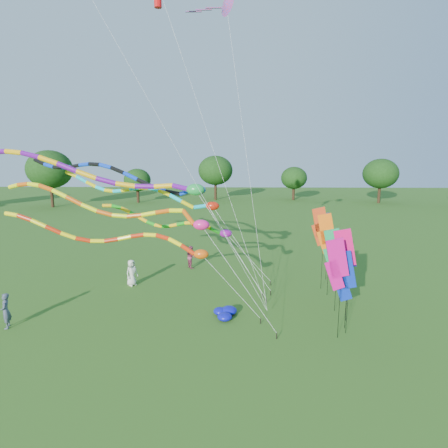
{
  "coord_description": "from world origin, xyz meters",
  "views": [
    {
      "loc": [
        0.7,
        -14.8,
        8.58
      ],
      "look_at": [
        0.17,
        5.0,
        4.8
      ],
      "focal_mm": 30.0,
      "sensor_mm": 36.0,
      "label": 1
    }
  ],
  "objects_px": {
    "tube_kite_orange": "(125,209)",
    "blue_nylon_heap": "(232,312)",
    "person_c": "(191,257)",
    "person_b": "(6,311)",
    "person_a": "(132,273)",
    "tube_kite_red": "(128,240)"
  },
  "relations": [
    {
      "from": "tube_kite_orange",
      "to": "blue_nylon_heap",
      "type": "height_order",
      "value": "tube_kite_orange"
    },
    {
      "from": "blue_nylon_heap",
      "to": "person_a",
      "type": "height_order",
      "value": "person_a"
    },
    {
      "from": "person_a",
      "to": "person_c",
      "type": "bearing_deg",
      "value": -3.51
    },
    {
      "from": "blue_nylon_heap",
      "to": "person_c",
      "type": "distance_m",
      "value": 9.02
    },
    {
      "from": "tube_kite_orange",
      "to": "person_a",
      "type": "xyz_separation_m",
      "value": [
        -1.36,
        5.38,
        -5.03
      ]
    },
    {
      "from": "person_a",
      "to": "person_c",
      "type": "distance_m",
      "value": 5.24
    },
    {
      "from": "tube_kite_red",
      "to": "person_b",
      "type": "height_order",
      "value": "tube_kite_red"
    },
    {
      "from": "tube_kite_red",
      "to": "blue_nylon_heap",
      "type": "bearing_deg",
      "value": 8.22
    },
    {
      "from": "blue_nylon_heap",
      "to": "person_a",
      "type": "bearing_deg",
      "value": 145.78
    },
    {
      "from": "blue_nylon_heap",
      "to": "person_c",
      "type": "height_order",
      "value": "person_c"
    },
    {
      "from": "person_a",
      "to": "person_b",
      "type": "relative_size",
      "value": 0.96
    },
    {
      "from": "tube_kite_orange",
      "to": "blue_nylon_heap",
      "type": "distance_m",
      "value": 7.78
    },
    {
      "from": "person_a",
      "to": "person_b",
      "type": "bearing_deg",
      "value": -178.77
    },
    {
      "from": "blue_nylon_heap",
      "to": "person_b",
      "type": "xyz_separation_m",
      "value": [
        -11.17,
        -1.74,
        0.7
      ]
    },
    {
      "from": "tube_kite_red",
      "to": "tube_kite_orange",
      "type": "distance_m",
      "value": 1.84
    },
    {
      "from": "tube_kite_orange",
      "to": "person_b",
      "type": "distance_m",
      "value": 7.81
    },
    {
      "from": "tube_kite_orange",
      "to": "blue_nylon_heap",
      "type": "relative_size",
      "value": 12.79
    },
    {
      "from": "blue_nylon_heap",
      "to": "person_b",
      "type": "bearing_deg",
      "value": -171.13
    },
    {
      "from": "tube_kite_red",
      "to": "blue_nylon_heap",
      "type": "xyz_separation_m",
      "value": [
        5.35,
        0.2,
        -3.99
      ]
    },
    {
      "from": "tube_kite_orange",
      "to": "person_a",
      "type": "bearing_deg",
      "value": 116.96
    },
    {
      "from": "tube_kite_orange",
      "to": "person_c",
      "type": "distance_m",
      "value": 10.81
    },
    {
      "from": "tube_kite_orange",
      "to": "person_b",
      "type": "relative_size",
      "value": 7.56
    }
  ]
}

